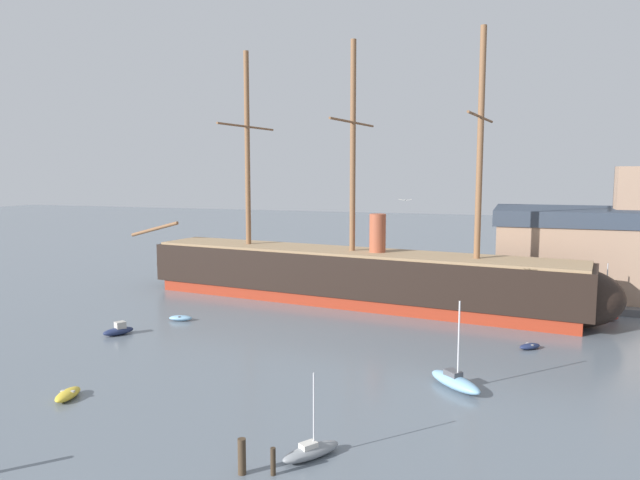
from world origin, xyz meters
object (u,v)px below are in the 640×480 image
(sailboat_foreground_right, at_px, (311,451))
(seagull_in_flight, at_px, (405,200))
(dinghy_alongside_bow, at_px, (181,318))
(dinghy_distant_centre, at_px, (405,277))
(mooring_piling_right_pair, at_px, (273,461))
(sailboat_mid_right, at_px, (455,381))
(mooring_piling_left_pair, at_px, (242,456))
(motorboat_mid_left, at_px, (119,330))
(tall_ship, at_px, (352,275))
(dinghy_alongside_stern, at_px, (530,346))
(dinghy_foreground_left, at_px, (68,394))
(sailboat_far_right, at_px, (604,313))

(sailboat_foreground_right, relative_size, seagull_in_flight, 3.92)
(dinghy_alongside_bow, bearing_deg, dinghy_distant_centre, 61.26)
(sailboat_foreground_right, xyz_separation_m, mooring_piling_right_pair, (-1.20, -2.30, 0.33))
(sailboat_foreground_right, height_order, dinghy_alongside_bow, sailboat_foreground_right)
(sailboat_mid_right, xyz_separation_m, dinghy_distant_centre, (-11.54, 41.78, -0.32))
(mooring_piling_left_pair, bearing_deg, motorboat_mid_left, 139.45)
(tall_ship, distance_m, sailboat_mid_right, 28.13)
(motorboat_mid_left, distance_m, dinghy_alongside_stern, 37.47)
(sailboat_mid_right, bearing_deg, dinghy_foreground_left, -156.78)
(motorboat_mid_left, relative_size, mooring_piling_left_pair, 1.67)
(mooring_piling_right_pair, bearing_deg, dinghy_foreground_left, 164.76)
(dinghy_distant_centre, bearing_deg, seagull_in_flight, -79.54)
(motorboat_mid_left, xyz_separation_m, dinghy_alongside_stern, (36.64, 7.85, -0.18))
(dinghy_foreground_left, xyz_separation_m, mooring_piling_right_pair, (17.16, -4.67, 0.41))
(motorboat_mid_left, bearing_deg, sailboat_mid_right, -6.67)
(dinghy_foreground_left, relative_size, dinghy_distant_centre, 1.52)
(sailboat_foreground_right, bearing_deg, dinghy_foreground_left, 172.63)
(tall_ship, bearing_deg, sailboat_far_right, 4.38)
(tall_ship, relative_size, seagull_in_flight, 52.22)
(sailboat_far_right, xyz_separation_m, dinghy_distant_centre, (-24.17, 15.72, -0.28))
(sailboat_foreground_right, xyz_separation_m, sailboat_mid_right, (6.19, 12.91, 0.14))
(dinghy_distant_centre, xyz_separation_m, seagull_in_flight, (6.39, -34.63, 12.76))
(motorboat_mid_left, relative_size, sailboat_mid_right, 0.49)
(dinghy_foreground_left, xyz_separation_m, seagull_in_flight, (19.42, 17.69, 12.66))
(sailboat_far_right, bearing_deg, dinghy_alongside_stern, -117.40)
(motorboat_mid_left, xyz_separation_m, dinghy_alongside_bow, (2.63, 6.45, -0.15))
(mooring_piling_left_pair, bearing_deg, sailboat_foreground_right, 45.05)
(sailboat_far_right, bearing_deg, dinghy_distant_centre, 146.96)
(dinghy_alongside_bow, relative_size, seagull_in_flight, 2.15)
(dinghy_alongside_bow, distance_m, dinghy_distant_centre, 36.09)
(mooring_piling_right_pair, bearing_deg, dinghy_distant_centre, 94.15)
(motorboat_mid_left, height_order, dinghy_distant_centre, motorboat_mid_left)
(dinghy_alongside_bow, relative_size, mooring_piling_right_pair, 1.78)
(seagull_in_flight, bearing_deg, dinghy_distant_centre, 100.46)
(sailboat_foreground_right, bearing_deg, dinghy_alongside_bow, 134.56)
(seagull_in_flight, bearing_deg, motorboat_mid_left, -172.52)
(dinghy_foreground_left, bearing_deg, dinghy_distant_centre, 76.02)
(tall_ship, bearing_deg, sailboat_foreground_right, -77.37)
(motorboat_mid_left, height_order, mooring_piling_left_pair, mooring_piling_left_pair)
(sailboat_far_right, bearing_deg, mooring_piling_right_pair, -115.90)
(sailboat_foreground_right, height_order, dinghy_alongside_stern, sailboat_foreground_right)
(tall_ship, xyz_separation_m, dinghy_foreground_left, (-10.10, -34.51, -2.96))
(dinghy_foreground_left, distance_m, dinghy_alongside_bow, 21.12)
(motorboat_mid_left, distance_m, sailboat_mid_right, 31.74)
(tall_ship, xyz_separation_m, sailboat_mid_right, (14.46, -23.98, -2.74))
(mooring_piling_left_pair, bearing_deg, dinghy_alongside_bow, 127.75)
(dinghy_alongside_stern, bearing_deg, tall_ship, 147.57)
(dinghy_foreground_left, height_order, sailboat_foreground_right, sailboat_foreground_right)
(dinghy_alongside_stern, distance_m, dinghy_distant_centre, 34.52)
(dinghy_foreground_left, relative_size, motorboat_mid_left, 0.88)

